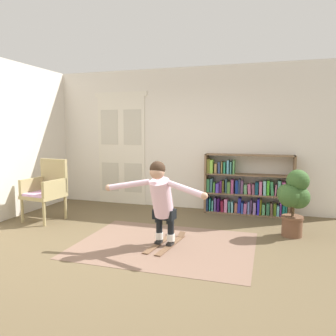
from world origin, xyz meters
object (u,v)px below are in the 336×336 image
at_px(potted_plant, 293,198).
at_px(person_skier, 161,197).
at_px(bookshelf, 245,190).
at_px(wicker_chair, 47,188).
at_px(skis_pair, 166,243).

xyz_separation_m(potted_plant, person_skier, (-1.77, -1.06, 0.12)).
distance_m(bookshelf, person_skier, 2.47).
xyz_separation_m(bookshelf, potted_plant, (0.79, -1.20, 0.13)).
distance_m(wicker_chair, skis_pair, 2.61).
xyz_separation_m(skis_pair, person_skier, (-0.02, -0.16, 0.71)).
bearing_deg(person_skier, potted_plant, 30.92).
xyz_separation_m(wicker_chair, person_skier, (2.45, -0.77, 0.15)).
height_order(potted_plant, person_skier, person_skier).
height_order(skis_pair, person_skier, person_skier).
height_order(wicker_chair, potted_plant, wicker_chair).
distance_m(bookshelf, potted_plant, 1.44).
relative_size(bookshelf, wicker_chair, 1.53).
distance_m(potted_plant, skis_pair, 2.06).
relative_size(bookshelf, potted_plant, 1.62).
relative_size(potted_plant, person_skier, 0.70).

